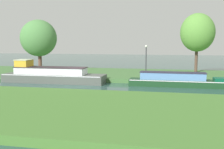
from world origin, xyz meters
name	(u,v)px	position (x,y,z in m)	size (l,w,h in m)	color
ground_plane	(78,85)	(0.00, 0.00, 0.00)	(120.00, 120.00, 0.00)	#2E504A
riverbank_far	(98,74)	(0.00, 7.00, 0.20)	(72.00, 10.00, 0.40)	#47733C
riverbank_near	(26,106)	(0.00, -9.00, 0.20)	(72.00, 10.00, 0.40)	#467731
slate_barge	(52,75)	(-3.06, 1.20, 0.69)	(9.93, 2.33, 2.16)	#4E534D
forest_narrowboat	(176,80)	(8.56, 1.20, 0.53)	(8.11, 1.57, 1.25)	#193F20
willow_tree_left	(38,38)	(-7.41, 7.20, 4.31)	(4.46, 3.73, 6.11)	brown
willow_tree_centre	(198,33)	(11.00, 8.98, 4.90)	(3.80, 3.72, 6.65)	brown
lamp_post	(146,57)	(5.73, 3.93, 2.37)	(0.24, 0.24, 3.16)	#333338
mooring_post_near	(158,76)	(6.96, 2.60, 0.68)	(0.17, 0.17, 0.57)	#4A3B1F
mooring_post_far	(27,72)	(-6.47, 2.60, 0.74)	(0.17, 0.17, 0.67)	#443C29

